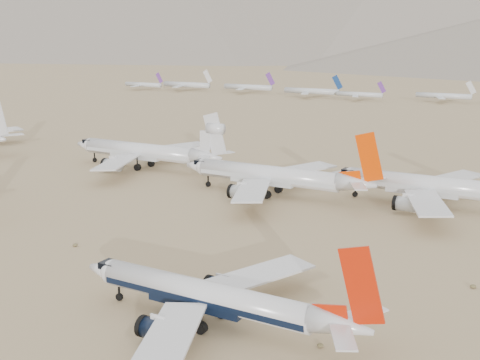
{
  "coord_description": "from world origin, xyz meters",
  "views": [
    {
      "loc": [
        49.87,
        -63.64,
        37.86
      ],
      "look_at": [
        -15.88,
        51.72,
        7.0
      ],
      "focal_mm": 45.0,
      "sensor_mm": 36.0,
      "label": 1
    }
  ],
  "objects": [
    {
      "name": "row2_white_trijet",
      "position": [
        -62.22,
        76.85,
        5.39
      ],
      "size": [
        52.57,
        51.37,
        18.63
      ],
      "color": "silver",
      "rests_on": "ground"
    },
    {
      "name": "ground",
      "position": [
        0.0,
        0.0,
        0.0
      ],
      "size": [
        7000.0,
        7000.0,
        0.0
      ],
      "primitive_type": "plane",
      "color": "#937E55",
      "rests_on": "ground"
    },
    {
      "name": "row2_gold_tail",
      "position": [
        22.78,
        75.89,
        4.94
      ],
      "size": [
        49.65,
        48.56,
        17.68
      ],
      "color": "silver",
      "rests_on": "ground"
    },
    {
      "name": "main_airliner",
      "position": [
        9.89,
        -0.15,
        4.15
      ],
      "size": [
        42.81,
        41.81,
        15.11
      ],
      "color": "silver",
      "rests_on": "ground"
    },
    {
      "name": "row2_orange_tail",
      "position": [
        -14.43,
        66.89,
        5.05
      ],
      "size": [
        50.43,
        49.34,
        17.99
      ],
      "color": "silver",
      "rests_on": "ground"
    },
    {
      "name": "distant_storage_row",
      "position": [
        -18.86,
        319.97,
        4.36
      ],
      "size": [
        518.95,
        54.0,
        14.9
      ],
      "color": "silver",
      "rests_on": "ground"
    }
  ]
}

